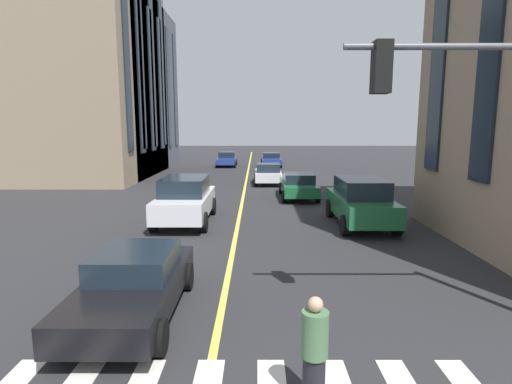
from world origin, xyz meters
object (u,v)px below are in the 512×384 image
car_white_oncoming (185,199)px  car_blue_far (271,159)px  car_blue_trailing (227,159)px  traffic_light_mast (501,127)px  car_green_mid (361,201)px  pedestrian_near (314,353)px  car_white_near (268,174)px  car_black_parked_a (134,283)px  car_green_parked_b (298,185)px

car_white_oncoming → car_blue_far: car_white_oncoming is taller
car_blue_trailing → traffic_light_mast: traffic_light_mast is taller
car_green_mid → traffic_light_mast: 9.05m
car_white_oncoming → pedestrian_near: car_white_oncoming is taller
car_white_near → car_blue_far: 11.89m
car_black_parked_a → traffic_light_mast: 7.67m
car_black_parked_a → pedestrian_near: size_ratio=2.69×
car_green_parked_b → car_blue_trailing: car_blue_trailing is taller
car_blue_far → car_blue_trailing: car_blue_trailing is taller
car_white_near → traffic_light_mast: traffic_light_mast is taller
car_green_parked_b → car_green_mid: (-6.30, -1.84, 0.27)m
car_green_mid → car_blue_trailing: size_ratio=1.21×
car_black_parked_a → car_blue_trailing: 31.98m
car_green_mid → pedestrian_near: (-10.73, 3.33, -0.16)m
car_white_oncoming → car_blue_trailing: bearing=-0.0°
car_white_near → traffic_light_mast: 20.97m
car_white_oncoming → car_green_parked_b: bearing=-41.8°
pedestrian_near → traffic_light_mast: (2.18, -3.58, 3.10)m
car_white_near → car_green_mid: size_ratio=0.83×
car_white_oncoming → car_green_mid: same height
car_black_parked_a → car_white_near: car_white_near is taller
car_green_mid → car_black_parked_a: bearing=139.8°
traffic_light_mast → car_blue_far: bearing=5.3°
car_blue_far → car_green_mid: size_ratio=0.94×
car_black_parked_a → car_green_parked_b: 15.02m
car_white_oncoming → traffic_light_mast: (-9.02, -7.30, 2.95)m
car_black_parked_a → traffic_light_mast: bearing=-95.2°
pedestrian_near → traffic_light_mast: size_ratio=0.30×
car_green_parked_b → car_blue_trailing: 18.51m
car_blue_trailing → car_white_oncoming: bearing=180.0°
car_green_mid → traffic_light_mast: (-8.55, -0.24, 2.95)m
pedestrian_near → car_black_parked_a: bearing=50.0°
car_black_parked_a → pedestrian_near: 4.38m
car_green_mid → traffic_light_mast: bearing=-178.4°
car_white_oncoming → car_blue_trailing: 23.59m
car_white_oncoming → car_blue_far: size_ratio=1.07×
car_blue_far → traffic_light_mast: 32.58m
car_blue_trailing → traffic_light_mast: (-32.61, -7.30, 3.22)m
car_blue_trailing → pedestrian_near: size_ratio=2.38×
car_green_parked_b → car_white_oncoming: (-5.83, 5.21, 0.27)m
car_green_mid → car_white_oncoming: bearing=86.2°
car_blue_trailing → car_blue_far: bearing=-94.3°
car_green_parked_b → pedestrian_near: pedestrian_near is taller
traffic_light_mast → car_black_parked_a: bearing=84.8°
car_green_parked_b → car_white_near: 5.76m
car_green_parked_b → pedestrian_near: bearing=175.0°
car_white_oncoming → traffic_light_mast: bearing=-141.0°
traffic_light_mast → car_white_oncoming: bearing=39.0°
car_white_near → car_white_oncoming: bearing=162.0°
car_white_near → car_green_mid: (-11.86, -3.36, 0.27)m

